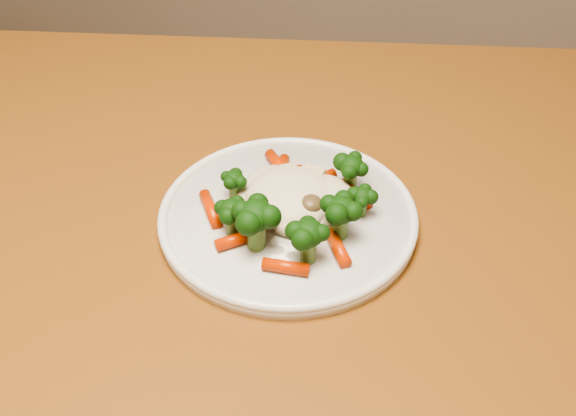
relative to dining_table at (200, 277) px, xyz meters
name	(u,v)px	position (x,y,z in m)	size (l,w,h in m)	color
dining_table	(200,277)	(0.00, 0.00, 0.00)	(1.21, 0.93, 0.75)	brown
plate	(288,219)	(0.10, -0.01, 0.12)	(0.26, 0.26, 0.01)	white
meal	(293,203)	(0.11, -0.01, 0.14)	(0.18, 0.17, 0.05)	beige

